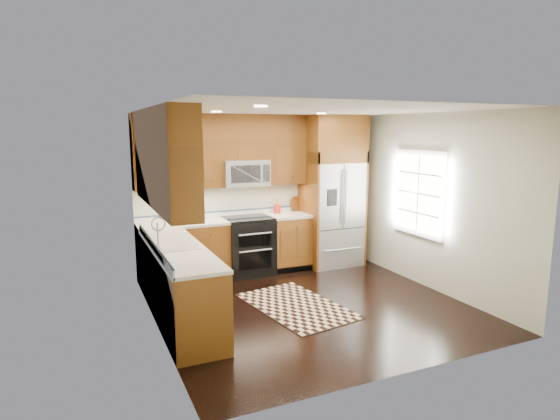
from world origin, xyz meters
name	(u,v)px	position (x,y,z in m)	size (l,w,h in m)	color
ground	(308,305)	(0.00, 0.00, 0.00)	(4.00, 4.00, 0.00)	black
wall_back	(255,193)	(0.00, 2.00, 1.30)	(4.00, 0.02, 2.60)	beige
wall_left	(154,223)	(-2.00, 0.00, 1.30)	(0.02, 4.00, 2.60)	beige
wall_right	(429,202)	(2.00, 0.00, 1.30)	(0.02, 4.00, 2.60)	beige
window	(419,193)	(1.98, 0.20, 1.40)	(0.04, 1.10, 1.30)	white
base_cabinets	(202,266)	(-1.23, 0.90, 0.45)	(2.85, 3.00, 0.90)	brown
countertop	(209,231)	(-1.09, 1.01, 0.92)	(2.86, 3.01, 0.04)	beige
upper_cabinets	(201,154)	(-1.15, 1.09, 2.02)	(2.85, 3.00, 1.15)	brown
range	(248,246)	(-0.25, 1.67, 0.47)	(0.76, 0.67, 0.95)	black
microwave	(245,173)	(-0.25, 1.80, 1.66)	(0.76, 0.40, 0.42)	#B2B2B7
refrigerator	(332,191)	(1.30, 1.63, 1.30)	(0.98, 0.75, 2.60)	#B2B2B7
sink_faucet	(174,243)	(-1.73, 0.23, 0.99)	(0.54, 0.44, 0.37)	#B2B2B7
rug	(296,306)	(-0.17, 0.03, 0.01)	(1.00, 1.66, 0.01)	black
knife_block	(189,213)	(-1.19, 1.80, 1.06)	(0.15, 0.18, 0.30)	tan
utensil_crock	(277,207)	(0.36, 1.87, 1.05)	(0.14, 0.14, 0.32)	red
cutting_board	(296,210)	(0.75, 1.94, 0.95)	(0.26, 0.26, 0.02)	brown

